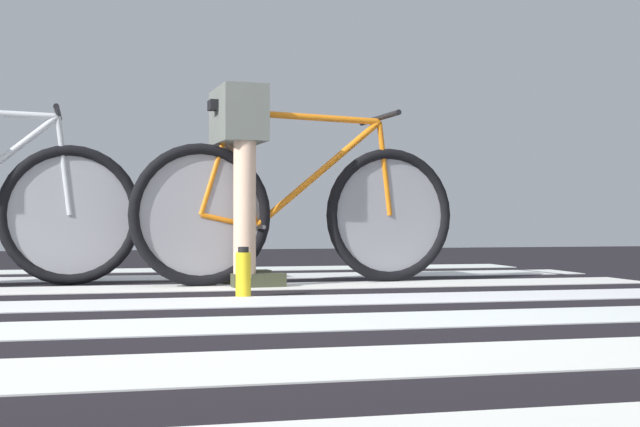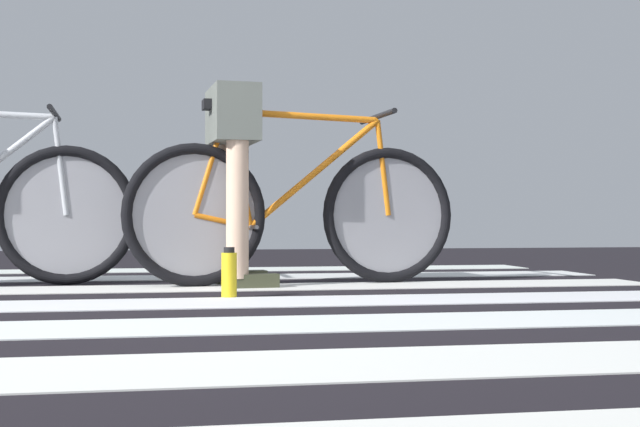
# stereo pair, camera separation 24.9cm
# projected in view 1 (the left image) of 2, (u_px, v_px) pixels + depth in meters

# --- Properties ---
(ground) EXTENTS (18.00, 14.00, 0.02)m
(ground) POSITION_uv_depth(u_px,v_px,m) (141.00, 333.00, 2.57)
(ground) COLOR black
(crosswalk_markings) EXTENTS (5.49, 6.51, 0.00)m
(crosswalk_markings) POSITION_uv_depth(u_px,v_px,m) (148.00, 327.00, 2.61)
(crosswalk_markings) COLOR silver
(crosswalk_markings) RESTS_ON ground
(bicycle_1_of_2) EXTENTS (1.73, 0.52, 0.93)m
(bicycle_1_of_2) POSITION_uv_depth(u_px,v_px,m) (298.00, 210.00, 4.38)
(bicycle_1_of_2) COLOR black
(bicycle_1_of_2) RESTS_ON ground
(cyclist_1_of_2) EXTENTS (0.35, 0.43, 1.00)m
(cyclist_1_of_2) POSITION_uv_depth(u_px,v_px,m) (239.00, 158.00, 4.29)
(cyclist_1_of_2) COLOR beige
(cyclist_1_of_2) RESTS_ON ground
(water_bottle) EXTENTS (0.07, 0.07, 0.22)m
(water_bottle) POSITION_uv_depth(u_px,v_px,m) (243.00, 273.00, 3.66)
(water_bottle) COLOR yellow
(water_bottle) RESTS_ON ground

